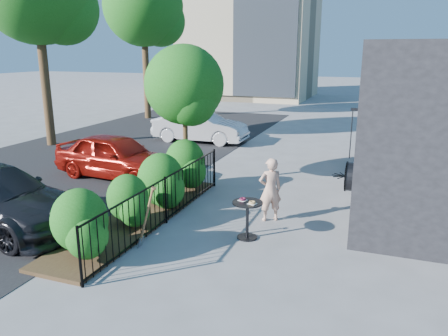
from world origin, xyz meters
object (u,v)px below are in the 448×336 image
at_px(shovel, 146,221).
at_px(car_red, 116,156).
at_px(cafe_table, 247,213).
at_px(woman, 270,190).
at_px(patio_tree, 186,90).
at_px(street_tree_far, 144,11).
at_px(car_silver, 200,126).

xyz_separation_m(shovel, car_red, (-3.42, 4.12, 0.09)).
bearing_deg(shovel, car_red, 129.69).
xyz_separation_m(cafe_table, car_red, (-5.15, 2.96, 0.12)).
relative_size(cafe_table, woman, 0.57).
xyz_separation_m(cafe_table, shovel, (-1.73, -1.16, 0.03)).
height_order(patio_tree, shovel, patio_tree).
xyz_separation_m(patio_tree, street_tree_far, (-7.70, 11.20, 3.15)).
bearing_deg(patio_tree, woman, -31.37).
bearing_deg(car_red, shovel, -134.35).
bearing_deg(woman, car_red, -51.73).
bearing_deg(car_silver, patio_tree, -159.90).
height_order(shovel, car_red, car_red).
relative_size(patio_tree, woman, 2.66).
xyz_separation_m(shovel, car_silver, (-3.16, 10.04, 0.09)).
bearing_deg(car_silver, shovel, -162.48).
bearing_deg(car_red, street_tree_far, 31.22).
distance_m(patio_tree, street_tree_far, 13.95).
bearing_deg(patio_tree, street_tree_far, 124.51).
distance_m(woman, shovel, 3.00).
relative_size(shovel, car_red, 0.33).
distance_m(car_red, car_silver, 5.93).
height_order(street_tree_far, cafe_table, street_tree_far).
bearing_deg(patio_tree, shovel, -76.44).
bearing_deg(street_tree_far, woman, -50.74).
distance_m(cafe_table, car_silver, 10.14).
height_order(cafe_table, car_red, car_red).
distance_m(street_tree_far, car_red, 13.40).
distance_m(shovel, car_red, 5.36).
relative_size(woman, car_silver, 0.37).
distance_m(patio_tree, car_silver, 6.69).
relative_size(cafe_table, shovel, 0.64).
distance_m(cafe_table, woman, 1.17).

